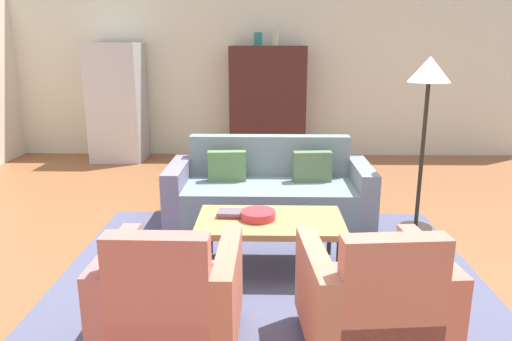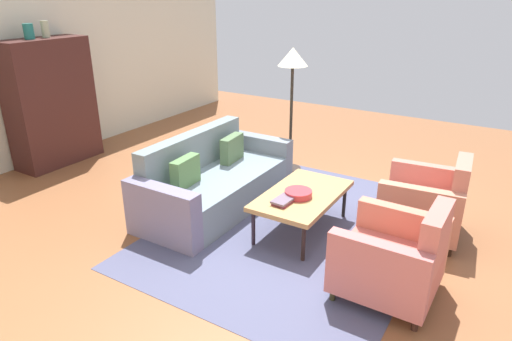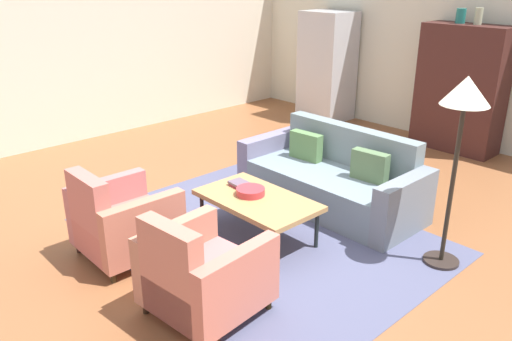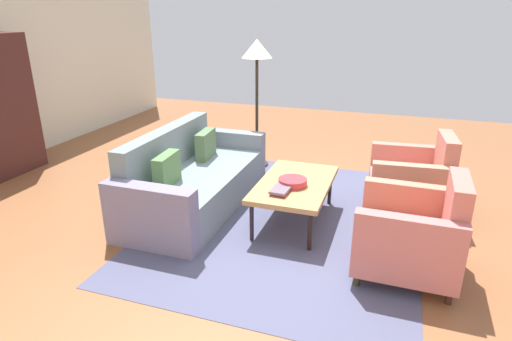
{
  "view_description": "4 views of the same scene",
  "coord_description": "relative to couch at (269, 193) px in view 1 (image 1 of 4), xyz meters",
  "views": [
    {
      "loc": [
        -0.13,
        -3.9,
        1.83
      ],
      "look_at": [
        -0.23,
        0.39,
        0.7
      ],
      "focal_mm": 33.88,
      "sensor_mm": 36.0,
      "label": 1
    },
    {
      "loc": [
        -4.04,
        -2.01,
        2.45
      ],
      "look_at": [
        -0.21,
        0.33,
        0.63
      ],
      "focal_mm": 31.78,
      "sensor_mm": 36.0,
      "label": 2
    },
    {
      "loc": [
        3.25,
        -3.31,
        2.52
      ],
      "look_at": [
        -0.38,
        0.07,
        0.58
      ],
      "focal_mm": 36.35,
      "sensor_mm": 36.0,
      "label": 3
    },
    {
      "loc": [
        -4.04,
        -1.1,
        2.08
      ],
      "look_at": [
        -0.25,
        0.2,
        0.57
      ],
      "focal_mm": 30.15,
      "sensor_mm": 36.0,
      "label": 4
    }
  ],
  "objects": [
    {
      "name": "refrigerator",
      "position": [
        -2.41,
        2.73,
        0.64
      ],
      "size": [
        0.8,
        0.73,
        1.85
      ],
      "color": "#B7BABF",
      "rests_on": "ground"
    },
    {
      "name": "armchair_left",
      "position": [
        -0.6,
        -2.35,
        0.06
      ],
      "size": [
        0.81,
        0.81,
        0.88
      ],
      "rotation": [
        0.0,
        0.0,
        -0.01
      ],
      "color": "#2D2C1B",
      "rests_on": "ground"
    },
    {
      "name": "floor_lamp",
      "position": [
        1.49,
        -0.27,
        1.16
      ],
      "size": [
        0.4,
        0.4,
        1.72
      ],
      "color": "#2D2420",
      "rests_on": "ground"
    },
    {
      "name": "armchair_right",
      "position": [
        0.61,
        -2.35,
        0.06
      ],
      "size": [
        0.87,
        0.87,
        0.88
      ],
      "rotation": [
        0.0,
        0.0,
        0.09
      ],
      "color": "#2D291E",
      "rests_on": "ground"
    },
    {
      "name": "book_stack",
      "position": [
        -0.3,
        -1.13,
        0.17
      ],
      "size": [
        0.28,
        0.18,
        0.05
      ],
      "color": "maroon",
      "rests_on": "coffee_table"
    },
    {
      "name": "ground_plane",
      "position": [
        0.1,
        -1.01,
        -0.29
      ],
      "size": [
        10.42,
        10.42,
        0.0
      ],
      "primitive_type": "plane",
      "color": "brown"
    },
    {
      "name": "wall_back",
      "position": [
        0.1,
        3.18,
        1.11
      ],
      "size": [
        8.68,
        0.12,
        2.8
      ],
      "primitive_type": "cube",
      "color": "beige",
      "rests_on": "ground"
    },
    {
      "name": "couch",
      "position": [
        0.0,
        0.0,
        0.0
      ],
      "size": [
        2.1,
        0.9,
        0.86
      ],
      "rotation": [
        0.0,
        0.0,
        3.14
      ],
      "color": "slate",
      "rests_on": "ground"
    },
    {
      "name": "fruit_bowl",
      "position": [
        -0.1,
        -1.19,
        0.18
      ],
      "size": [
        0.28,
        0.28,
        0.07
      ],
      "primitive_type": "cylinder",
      "color": "#B73038",
      "rests_on": "coffee_table"
    },
    {
      "name": "coffee_table",
      "position": [
        -0.0,
        -1.19,
        0.11
      ],
      "size": [
        1.2,
        0.7,
        0.44
      ],
      "color": "black",
      "rests_on": "ground"
    },
    {
      "name": "vase_tall",
      "position": [
        -0.17,
        2.83,
        1.61
      ],
      "size": [
        0.13,
        0.13,
        0.2
      ],
      "primitive_type": "cylinder",
      "color": "#1E6F66",
      "rests_on": "cabinet"
    },
    {
      "name": "vase_round",
      "position": [
        0.08,
        2.83,
        1.62
      ],
      "size": [
        0.1,
        0.1,
        0.22
      ],
      "primitive_type": "cylinder",
      "color": "#A8B18D",
      "rests_on": "cabinet"
    },
    {
      "name": "cabinet",
      "position": [
        -0.02,
        2.84,
        0.61
      ],
      "size": [
        1.2,
        0.51,
        1.8
      ],
      "color": "#3F1E1A",
      "rests_on": "ground"
    },
    {
      "name": "area_rug",
      "position": [
        -0.0,
        -1.14,
        -0.28
      ],
      "size": [
        3.4,
        2.6,
        0.01
      ],
      "primitive_type": "cube",
      "color": "#4E506E",
      "rests_on": "ground"
    }
  ]
}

